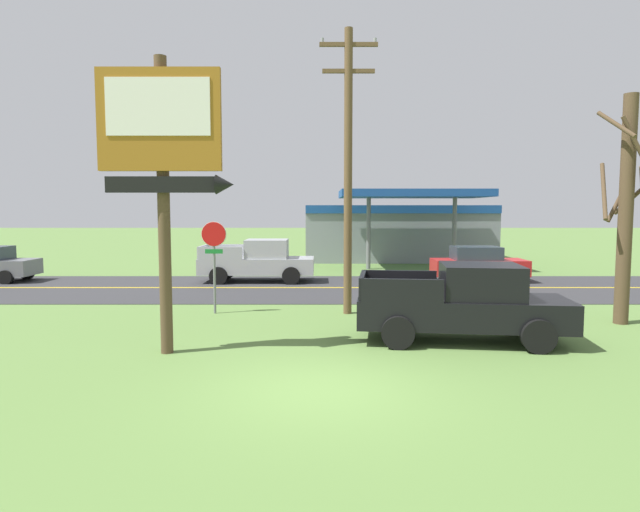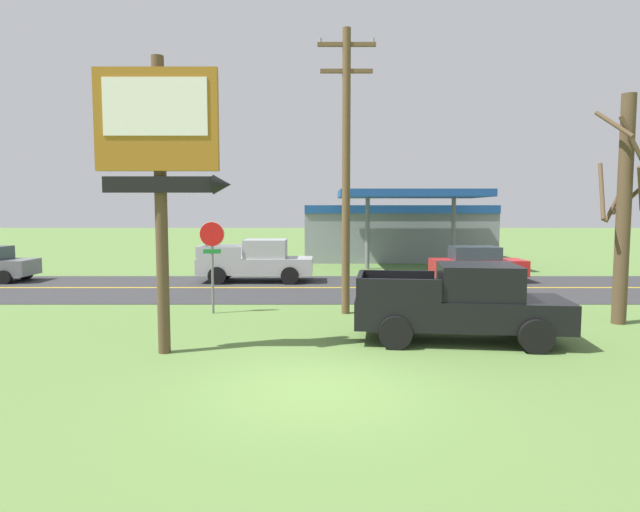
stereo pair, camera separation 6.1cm
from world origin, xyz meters
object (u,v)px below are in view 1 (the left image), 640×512
object	(u,v)px
utility_pole	(348,165)
bare_tree	(626,206)
stop_sign	(214,251)
pickup_silver_on_road	(258,261)
car_red_mid_lane	(478,264)
motel_sign	(163,152)
pickup_black_parked_on_lawn	(464,304)
gas_station	(397,231)

from	to	relation	value
utility_pole	bare_tree	size ratio (longest dim) A/B	1.35
stop_sign	utility_pole	xyz separation A→B (m)	(4.26, -0.01, 2.71)
pickup_silver_on_road	car_red_mid_lane	xyz separation A→B (m)	(10.11, 0.00, -0.13)
motel_sign	stop_sign	xyz separation A→B (m)	(0.12, 4.92, -2.57)
pickup_black_parked_on_lawn	stop_sign	bearing A→B (deg)	152.33
utility_pole	pickup_silver_on_road	bearing A→B (deg)	116.01
gas_station	pickup_silver_on_road	world-z (taller)	gas_station
pickup_silver_on_road	car_red_mid_lane	bearing A→B (deg)	0.00
gas_station	car_red_mid_lane	size ratio (longest dim) A/B	2.86
car_red_mid_lane	bare_tree	bearing A→B (deg)	-80.55
utility_pole	stop_sign	bearing A→B (deg)	179.87
pickup_black_parked_on_lawn	bare_tree	bearing A→B (deg)	22.27
stop_sign	car_red_mid_lane	distance (m)	13.15
stop_sign	bare_tree	xyz separation A→B (m)	(12.19, -1.56, 1.40)
motel_sign	pickup_silver_on_road	size ratio (longest dim) A/B	1.30
bare_tree	gas_station	world-z (taller)	bare_tree
motel_sign	bare_tree	size ratio (longest dim) A/B	1.02
pickup_black_parked_on_lawn	car_red_mid_lane	xyz separation A→B (m)	(3.65, 11.27, -0.13)
gas_station	pickup_silver_on_road	xyz separation A→B (m)	(-7.94, -11.07, -0.98)
stop_sign	utility_pole	size ratio (longest dim) A/B	0.33
pickup_black_parked_on_lawn	pickup_silver_on_road	xyz separation A→B (m)	(-6.47, 11.27, 0.00)
car_red_mid_lane	motel_sign	bearing A→B (deg)	-130.75
pickup_silver_on_road	gas_station	bearing A→B (deg)	54.34
car_red_mid_lane	pickup_silver_on_road	bearing A→B (deg)	-180.00
motel_sign	stop_sign	size ratio (longest dim) A/B	2.28
bare_tree	pickup_silver_on_road	xyz separation A→B (m)	(-11.64, 9.16, -2.46)
motel_sign	gas_station	bearing A→B (deg)	69.94
utility_pole	bare_tree	world-z (taller)	utility_pole
pickup_black_parked_on_lawn	pickup_silver_on_road	world-z (taller)	same
car_red_mid_lane	utility_pole	bearing A→B (deg)	-130.11
bare_tree	pickup_black_parked_on_lawn	world-z (taller)	bare_tree
stop_sign	motel_sign	bearing A→B (deg)	-91.41
gas_station	utility_pole	bearing A→B (deg)	-102.77
motel_sign	pickup_silver_on_road	xyz separation A→B (m)	(0.67, 12.51, -3.64)
motel_sign	gas_station	world-z (taller)	motel_sign
utility_pole	gas_station	size ratio (longest dim) A/B	0.74
motel_sign	pickup_black_parked_on_lawn	distance (m)	8.11
motel_sign	utility_pole	size ratio (longest dim) A/B	0.76
motel_sign	utility_pole	bearing A→B (deg)	48.27
pickup_black_parked_on_lawn	gas_station	bearing A→B (deg)	86.23
bare_tree	gas_station	distance (m)	20.61
utility_pole	bare_tree	distance (m)	8.18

